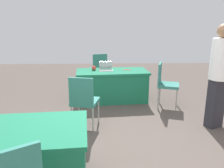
% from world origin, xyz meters
% --- Properties ---
extents(ground_plane, '(14.40, 14.40, 0.00)m').
position_xyz_m(ground_plane, '(0.00, 0.00, 0.00)').
color(ground_plane, '#4C423D').
extents(table_foreground, '(1.73, 0.94, 0.73)m').
position_xyz_m(table_foreground, '(-0.11, -2.08, 0.36)').
color(table_foreground, '#196647').
rests_on(table_foreground, ground).
extents(table_mid_right, '(1.69, 1.03, 0.73)m').
position_xyz_m(table_mid_right, '(1.08, 0.92, 0.36)').
color(table_mid_right, '#196647').
rests_on(table_mid_right, ground).
extents(chair_tucked_right, '(0.54, 0.54, 0.96)m').
position_xyz_m(chair_tucked_right, '(0.23, -3.44, 0.55)').
color(chair_tucked_right, '#9E9993').
rests_on(chair_tucked_right, ground).
extents(chair_aisle, '(0.56, 0.56, 0.98)m').
position_xyz_m(chair_aisle, '(-1.25, -1.59, 0.57)').
color(chair_aisle, '#9E9993').
rests_on(chair_aisle, ground).
extents(chair_by_pillar, '(0.53, 0.53, 0.95)m').
position_xyz_m(chair_by_pillar, '(0.43, -0.57, 0.54)').
color(chair_by_pillar, '#9E9993').
rests_on(chair_by_pillar, ground).
extents(person_presenter, '(0.45, 0.45, 1.81)m').
position_xyz_m(person_presenter, '(-1.89, -0.56, 1.02)').
color(person_presenter, '#26262D').
rests_on(person_presenter, ground).
extents(laptop_silver, '(0.33, 0.30, 0.21)m').
position_xyz_m(laptop_silver, '(0.04, -2.12, 0.76)').
color(laptop_silver, silver).
rests_on(laptop_silver, table_foreground).
extents(yarn_ball, '(0.11, 0.11, 0.11)m').
position_xyz_m(yarn_ball, '(0.32, -2.14, 0.78)').
color(yarn_ball, '#B2382D').
rests_on(yarn_ball, table_foreground).
extents(scissors_red, '(0.18, 0.06, 0.01)m').
position_xyz_m(scissors_red, '(-0.46, -2.16, 0.73)').
color(scissors_red, red).
rests_on(scissors_red, table_foreground).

